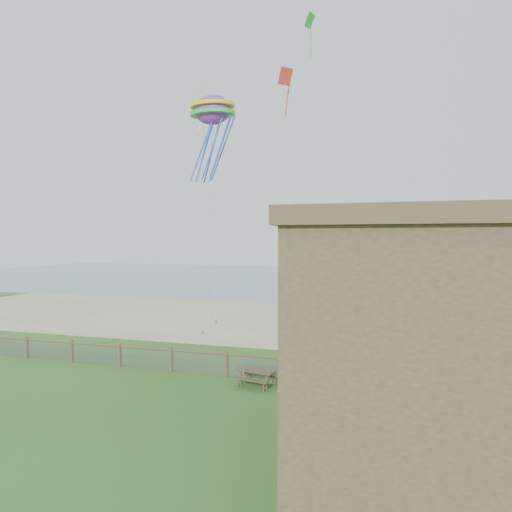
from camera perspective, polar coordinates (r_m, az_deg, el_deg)
The scene contains 9 objects.
ground at distance 17.99m, azimuth -10.71°, elevation -19.92°, with size 160.00×160.00×0.00m, color #31571D.
sand_beach at distance 38.21m, azimuth 4.66°, elevation -8.10°, with size 72.00×20.00×0.02m, color tan.
ocean at distance 81.47m, azimuth 10.99°, elevation -2.75°, with size 160.00×68.00×0.02m, color slate.
chainlink_fence at distance 23.03m, azimuth -3.70°, elevation -13.50°, with size 36.20×0.20×1.25m, color #4F3E2C, non-canonical shape.
picnic_table at distance 21.63m, azimuth 0.04°, elevation -15.04°, with size 1.74×1.31×0.73m, color brown, non-canonical shape.
octopus_kite at distance 29.69m, azimuth -5.47°, elevation 14.85°, with size 2.92×2.06×6.01m, color #E52448, non-canonical shape.
kite_white at distance 33.98m, azimuth -6.72°, elevation 18.25°, with size 1.13×0.70×2.82m, color white, non-canonical shape.
kite_red at distance 33.20m, azimuth 3.70°, elevation 20.04°, with size 1.14×0.70×2.93m, color red, non-canonical shape.
kite_green at distance 40.21m, azimuth 6.72°, elevation 26.04°, with size 1.10×0.70×2.89m, color green, non-canonical shape.
Camera 1 is at (7.65, -14.84, 6.70)m, focal length 32.00 mm.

